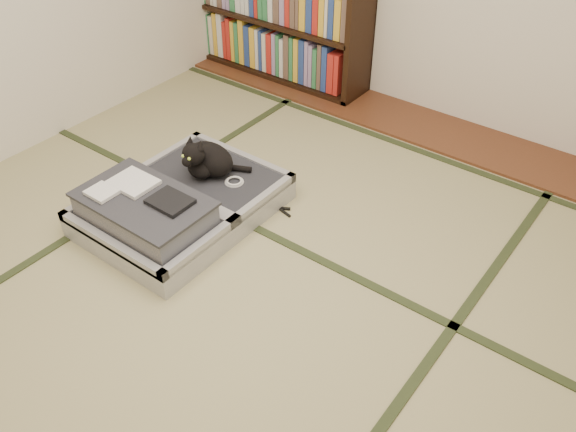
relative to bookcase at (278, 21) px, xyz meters
The scene contains 8 objects.
floor 2.51m from the bookcase, 56.95° to the right, with size 4.50×4.50×0.00m, color tan.
wood_strip 1.42m from the bookcase, ahead, with size 4.00×0.50×0.02m, color brown.
tatami_borders 2.12m from the bookcase, 49.47° to the right, with size 4.00×4.50×0.01m.
bookcase is the anchor object (origin of this frame).
suitcase 2.05m from the bookcase, 68.93° to the right, with size 0.81×1.08×0.32m.
cat 1.75m from the bookcase, 66.12° to the right, with size 0.36×0.36×0.29m.
cable_coil 1.82m from the bookcase, 60.46° to the right, with size 0.11×0.11×0.03m.
hanger 1.85m from the bookcase, 55.26° to the right, with size 0.37×0.26×0.01m.
Camera 1 is at (1.54, -1.62, 2.21)m, focal length 38.00 mm.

